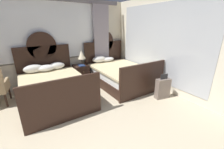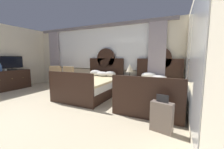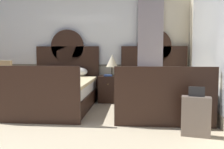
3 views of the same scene
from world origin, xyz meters
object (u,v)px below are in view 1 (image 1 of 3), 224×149
Objects in this scene: nightstand_between_beds at (81,74)px; table_lamp_on_nightstand at (82,55)px; suitcase_on_floor at (163,88)px; bed_near_window at (53,87)px; bed_near_mirror at (119,73)px; book_on_nightstand at (81,65)px.

table_lamp_on_nightstand is at bearing 20.62° from nightstand_between_beds.
nightstand_between_beds is 0.89× the size of suitcase_on_floor.
bed_near_window reaches higher than table_lamp_on_nightstand.
bed_near_mirror is at bearing 104.10° from suitcase_on_floor.
bed_near_mirror reaches higher than nightstand_between_beds.
table_lamp_on_nightstand is at bearing 34.06° from bed_near_window.
bed_near_mirror is (2.10, -0.01, -0.00)m from bed_near_window.
nightstand_between_beds is (-1.05, 0.74, -0.04)m from bed_near_mirror.
bed_near_window reaches higher than nightstand_between_beds.
bed_near_window is 1.26m from book_on_nightstand.
bed_near_mirror is 1.27m from book_on_nightstand.
table_lamp_on_nightstand is at bearing 57.76° from book_on_nightstand.
bed_near_window is 4.55× the size of table_lamp_on_nightstand.
table_lamp_on_nightstand reaches higher than nightstand_between_beds.
bed_near_mirror is at bearing -31.64° from book_on_nightstand.
table_lamp_on_nightstand is 1.88× the size of book_on_nightstand.
nightstand_between_beds is 2.67m from suitcase_on_floor.
suitcase_on_floor is (1.43, -2.26, -0.03)m from nightstand_between_beds.
bed_near_mirror is 3.22× the size of suitcase_on_floor.
bed_near_mirror is 1.57m from suitcase_on_floor.
suitcase_on_floor is at bearing -59.20° from table_lamp_on_nightstand.
bed_near_mirror is at bearing -0.23° from bed_near_window.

